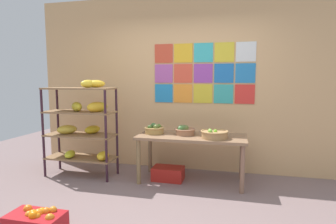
# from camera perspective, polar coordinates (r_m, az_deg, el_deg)

# --- Properties ---
(ground) EXTENTS (9.36, 9.36, 0.00)m
(ground) POSITION_cam_1_polar(r_m,az_deg,el_deg) (3.29, -2.35, -20.13)
(ground) COLOR slate
(back_wall_with_art) EXTENTS (5.08, 0.07, 2.83)m
(back_wall_with_art) POSITION_cam_1_polar(r_m,az_deg,el_deg) (4.61, 3.53, 5.77)
(back_wall_with_art) COLOR tan
(back_wall_with_art) RESTS_ON ground
(banana_shelf_unit) EXTENTS (1.07, 0.49, 1.48)m
(banana_shelf_unit) POSITION_cam_1_polar(r_m,az_deg,el_deg) (4.47, -16.74, -1.86)
(banana_shelf_unit) COLOR #351C28
(banana_shelf_unit) RESTS_ON ground
(display_table) EXTENTS (1.54, 0.67, 0.68)m
(display_table) POSITION_cam_1_polar(r_m,az_deg,el_deg) (4.08, 4.80, -5.89)
(display_table) COLOR #8C684A
(display_table) RESTS_ON ground
(fruit_basket_centre) EXTENTS (0.38, 0.38, 0.13)m
(fruit_basket_centre) POSITION_cam_1_polar(r_m,az_deg,el_deg) (3.91, 9.40, -4.42)
(fruit_basket_centre) COLOR #AD8150
(fruit_basket_centre) RESTS_ON display_table
(fruit_basket_right) EXTENTS (0.30, 0.30, 0.15)m
(fruit_basket_right) POSITION_cam_1_polar(r_m,az_deg,el_deg) (4.19, -2.75, -3.50)
(fruit_basket_right) COLOR #AC8647
(fruit_basket_right) RESTS_ON display_table
(fruit_basket_left) EXTENTS (0.30, 0.30, 0.15)m
(fruit_basket_left) POSITION_cam_1_polar(r_m,az_deg,el_deg) (4.10, 3.37, -3.76)
(fruit_basket_left) COLOR #A16E4E
(fruit_basket_left) RESTS_ON display_table
(produce_crate_under_table) EXTENTS (0.45, 0.29, 0.19)m
(produce_crate_under_table) POSITION_cam_1_polar(r_m,az_deg,el_deg) (4.26, 0.02, -12.36)
(produce_crate_under_table) COLOR #AC1F18
(produce_crate_under_table) RESTS_ON ground
(orange_crate_foreground) EXTENTS (0.55, 0.30, 0.24)m
(orange_crate_foreground) POSITION_cam_1_polar(r_m,az_deg,el_deg) (3.21, -25.15, -19.41)
(orange_crate_foreground) COLOR #B4171E
(orange_crate_foreground) RESTS_ON ground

